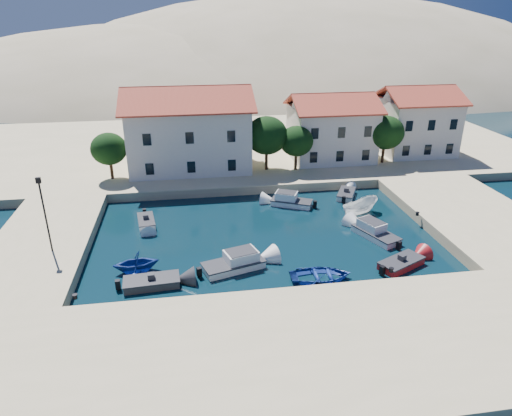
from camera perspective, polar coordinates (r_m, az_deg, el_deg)
The scene contains 22 objects.
ground at distance 32.83m, azimuth 3.88°, elevation -11.29°, with size 400.00×400.00×0.00m, color black.
quay_south at distance 27.94m, azimuth 6.66°, elevation -17.35°, with size 52.00×12.00×1.00m, color tan.
quay_east at distance 48.60m, azimuth 25.49°, elevation -0.94°, with size 11.00×20.00×1.00m, color tan.
quay_west at distance 42.52m, azimuth -25.31°, elevation -4.31°, with size 8.00×20.00×1.00m, color tan.
quay_north at distance 67.30m, azimuth -1.42°, elevation 7.76°, with size 80.00×36.00×1.00m, color tan.
hills at distance 157.99m, azimuth 1.36°, elevation 7.98°, with size 254.00×176.00×99.00m.
building_left at distance 55.75m, azimuth -8.41°, elevation 9.98°, with size 14.70×9.45×9.70m.
building_mid at distance 59.74m, azimuth 9.40°, elevation 10.11°, with size 10.50×8.40×8.30m.
building_right at distance 65.24m, azimuth 19.40°, elevation 10.46°, with size 9.45×8.40×8.80m.
trees at distance 54.62m, azimuth 2.92°, elevation 8.73°, with size 37.30×5.30×6.45m.
lamppost at distance 38.66m, azimuth -25.00°, elevation 0.02°, with size 0.35×0.25×6.22m.
bollards at distance 36.02m, azimuth 6.98°, elevation -5.87°, with size 29.36×9.56×0.30m.
motorboat_grey_sw at distance 34.87m, azimuth -12.90°, elevation -9.05°, with size 4.19×2.08×1.25m.
cabin_cruiser_south at distance 36.03m, azimuth -2.84°, elevation -6.94°, with size 5.20×3.36×1.60m.
rowboat_south at distance 35.24m, azimuth 8.05°, elevation -8.83°, with size 3.32×4.65×0.96m, color navy.
motorboat_red_se at distance 38.14m, azimuth 17.69°, elevation -6.60°, with size 4.23×3.27×1.25m.
cabin_cruiser_east at distance 42.07m, azimuth 14.77°, elevation -3.03°, with size 3.45×4.92×1.60m.
boat_east at distance 46.69m, azimuth 12.78°, elevation -0.76°, with size 1.67×4.43×1.71m, color white.
motorboat_white_ne at distance 50.66m, azimuth 11.21°, elevation 1.69°, with size 3.00×3.81×1.25m.
rowboat_west at distance 37.12m, azimuth -14.66°, elevation -7.63°, with size 2.98×3.45×1.82m, color navy.
motorboat_white_west at distance 44.48m, azimuth -13.56°, elevation -1.67°, with size 1.93×3.51×1.25m.
cabin_cruiser_north at distance 47.55m, azimuth 4.47°, elevation 0.86°, with size 4.55×3.42×1.60m.
Camera 1 is at (-6.26, -26.27, 18.67)m, focal length 32.00 mm.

